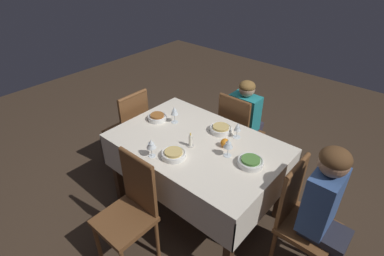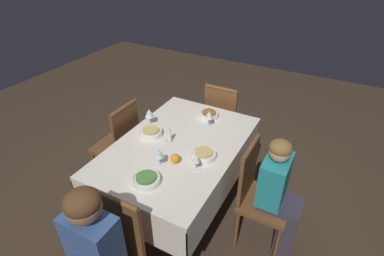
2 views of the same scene
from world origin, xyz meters
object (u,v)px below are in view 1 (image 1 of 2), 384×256
Objects in this scene: wine_glass_west at (228,144)px; bowl_north at (174,154)px; chair_east at (130,128)px; candle_centerpiece at (191,142)px; chair_north at (130,208)px; wine_glass_south at (238,128)px; orange_fruit at (225,143)px; person_adult_denim at (327,213)px; bowl_west at (250,162)px; wine_glass_east at (174,111)px; bowl_east at (157,117)px; chair_west at (301,216)px; bowl_south at (221,129)px; wine_glass_north at (151,144)px; chair_south at (238,131)px; dining_table at (197,151)px; person_child_teal at (246,121)px.

bowl_north is at bearing 43.06° from wine_glass_west.
chair_east reaches higher than bowl_north.
chair_east reaches higher than candle_centerpiece.
chair_east is (0.89, -0.72, 0.00)m from chair_north.
wine_glass_south is at bearing -71.37° from wine_glass_west.
chair_east reaches higher than orange_fruit.
person_adult_denim reaches higher than orange_fruit.
wine_glass_east is (0.86, -0.07, 0.09)m from bowl_west.
chair_west is at bearing -178.90° from bowl_east.
bowl_east is at bearing 0.13° from bowl_west.
bowl_south is 1.40× the size of wine_glass_south.
bowl_south is 1.02× the size of bowl_north.
wine_glass_west reaches higher than bowl_north.
bowl_south is 1.25× the size of wine_glass_north.
person_adult_denim is at bearing -160.30° from wine_glass_north.
bowl_west is 1.21× the size of wine_glass_east.
chair_north is at bearing 123.68° from person_adult_denim.
wine_glass_east is at bearing -27.41° from candle_centerpiece.
wine_glass_north is (1.08, 0.44, 0.37)m from chair_west.
bowl_south is at bearing 101.36° from chair_south.
wine_glass_west is at bearing 90.00° from chair_east.
bowl_south is at bearing -96.57° from bowl_north.
chair_east is 0.97m from wine_glass_north.
bowl_north is at bearing -141.90° from wine_glass_north.
wine_glass_west is 0.67m from wine_glass_east.
dining_table is 7.23× the size of bowl_west.
chair_south is at bearing -95.62° from wine_glass_north.
chair_west is 4.80× the size of bowl_west.
chair_south is 7.18× the size of candle_centerpiece.
wine_glass_north is at bearing 104.52° from chair_north.
person_child_teal is 7.45× the size of wine_glass_south.
wine_glass_east is (1.30, -0.05, 0.38)m from chair_west.
person_child_teal is 0.65m from bowl_south.
wine_glass_north is at bearing 63.81° from chair_east.
bowl_south is 1.21× the size of wine_glass_east.
person_child_teal is 1.16m from bowl_north.
bowl_south is (0.89, -0.20, 0.28)m from chair_west.
person_child_teal is at bearing 54.50° from person_adult_denim.
wine_glass_east is at bearing -16.55° from dining_table.
wine_glass_north is 0.57m from bowl_east.
orange_fruit is at bearing 87.50° from person_adult_denim.
chair_east reaches higher than bowl_west.
person_child_teal is at bearing -87.74° from dining_table.
chair_west is 1.27m from person_child_teal.
wine_glass_west is at bearing 63.43° from chair_north.
chair_south is 0.72m from orange_fruit.
person_adult_denim is 6.58× the size of bowl_east.
wine_glass_north is (0.64, 0.42, 0.09)m from bowl_west.
wine_glass_west is 1.20× the size of candle_centerpiece.
bowl_east is at bearing -1.35° from wine_glass_west.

